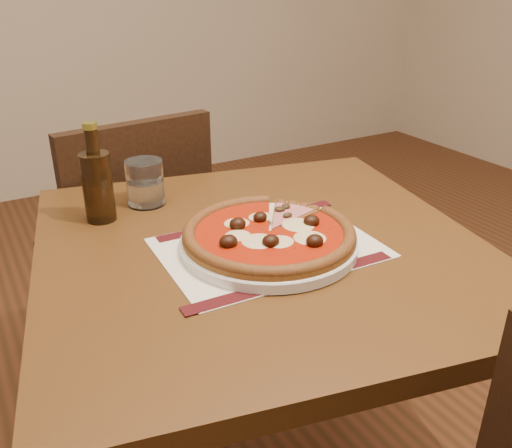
# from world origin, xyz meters

# --- Properties ---
(table) EXTENTS (0.95, 0.95, 0.75)m
(table) POSITION_xyz_m (-0.22, 0.57, 0.65)
(table) COLOR #5A3615
(table) RESTS_ON ground
(chair_far) EXTENTS (0.45, 0.45, 0.87)m
(chair_far) POSITION_xyz_m (-0.29, 1.18, 0.50)
(chair_far) COLOR black
(chair_far) RESTS_ON ground
(placemat) EXTENTS (0.39, 0.29, 0.00)m
(placemat) POSITION_xyz_m (-0.22, 0.54, 0.75)
(placemat) COLOR beige
(placemat) RESTS_ON table
(plate) EXTENTS (0.32, 0.32, 0.02)m
(plate) POSITION_xyz_m (-0.22, 0.54, 0.76)
(plate) COLOR white
(plate) RESTS_ON placemat
(pizza) EXTENTS (0.31, 0.31, 0.04)m
(pizza) POSITION_xyz_m (-0.22, 0.54, 0.78)
(pizza) COLOR #A96728
(pizza) RESTS_ON plate
(ham_slice) EXTENTS (0.14, 0.12, 0.02)m
(ham_slice) POSITION_xyz_m (-0.14, 0.60, 0.78)
(ham_slice) COLOR #A96728
(ham_slice) RESTS_ON plate
(water_glass) EXTENTS (0.10, 0.10, 0.10)m
(water_glass) POSITION_xyz_m (-0.34, 0.85, 0.80)
(water_glass) COLOR white
(water_glass) RESTS_ON table
(bottle) EXTENTS (0.06, 0.06, 0.20)m
(bottle) POSITION_xyz_m (-0.45, 0.81, 0.83)
(bottle) COLOR #35200D
(bottle) RESTS_ON table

